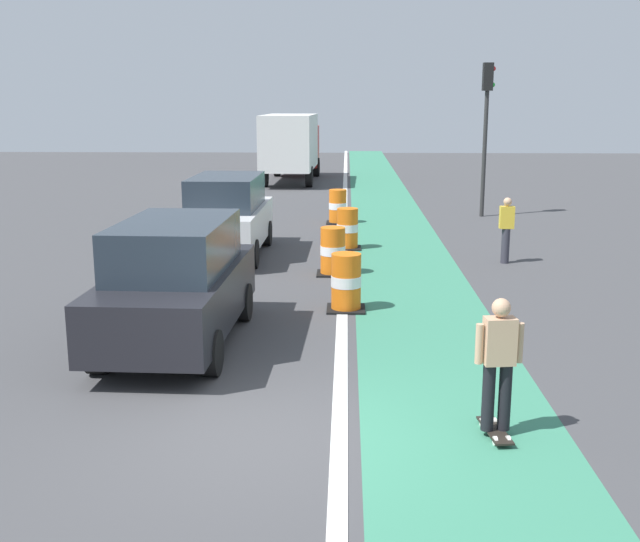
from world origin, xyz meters
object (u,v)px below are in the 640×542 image
at_px(parked_suv_nearest, 177,282).
at_px(traffic_barrel_front, 346,283).
at_px(skateboarder_on_lane, 498,363).
at_px(pedestrian_crossing, 506,228).
at_px(traffic_barrel_far, 338,207).
at_px(traffic_barrel_mid, 333,252).
at_px(parked_suv_second, 227,215).
at_px(traffic_barrel_back, 347,229).
at_px(delivery_truck_down_block, 291,144).
at_px(traffic_light_corner, 486,112).

bearing_deg(parked_suv_nearest, traffic_barrel_front, 38.48).
xyz_separation_m(skateboarder_on_lane, pedestrian_crossing, (2.10, 9.98, -0.05)).
xyz_separation_m(traffic_barrel_front, traffic_barrel_far, (-0.29, 10.51, 0.00)).
bearing_deg(traffic_barrel_front, traffic_barrel_mid, 95.79).
bearing_deg(skateboarder_on_lane, parked_suv_second, 114.30).
relative_size(parked_suv_nearest, traffic_barrel_front, 4.27).
xyz_separation_m(traffic_barrel_back, delivery_truck_down_block, (-2.71, 17.08, 1.31)).
height_order(parked_suv_second, delivery_truck_down_block, delivery_truck_down_block).
relative_size(delivery_truck_down_block, pedestrian_crossing, 4.76).
bearing_deg(parked_suv_nearest, traffic_barrel_back, 71.70).
distance_m(skateboarder_on_lane, traffic_light_corner, 18.13).
relative_size(parked_suv_nearest, delivery_truck_down_block, 0.61).
bearing_deg(traffic_barrel_front, delivery_truck_down_block, 96.59).
height_order(traffic_barrel_front, traffic_barrel_far, same).
bearing_deg(parked_suv_nearest, traffic_barrel_far, 79.08).
bearing_deg(parked_suv_second, delivery_truck_down_block, 88.87).
distance_m(parked_suv_second, traffic_barrel_mid, 3.48).
relative_size(parked_suv_nearest, parked_suv_second, 1.01).
relative_size(parked_suv_second, pedestrian_crossing, 2.87).
bearing_deg(pedestrian_crossing, traffic_light_corner, 84.39).
distance_m(parked_suv_nearest, traffic_barrel_back, 8.80).
distance_m(parked_suv_nearest, delivery_truck_down_block, 25.43).
xyz_separation_m(parked_suv_nearest, traffic_barrel_mid, (2.43, 5.21, -0.50)).
bearing_deg(traffic_barrel_far, parked_suv_second, -117.15).
height_order(parked_suv_second, traffic_barrel_front, parked_suv_second).
bearing_deg(traffic_barrel_mid, traffic_barrel_front, -84.21).
bearing_deg(parked_suv_second, pedestrian_crossing, -5.81).
distance_m(traffic_barrel_mid, pedestrian_crossing, 4.42).
xyz_separation_m(traffic_barrel_front, pedestrian_crossing, (3.88, 4.43, 0.33)).
height_order(skateboarder_on_lane, traffic_barrel_back, skateboarder_on_lane).
bearing_deg(parked_suv_second, traffic_barrel_front, -59.35).
height_order(traffic_barrel_mid, traffic_barrel_far, same).
bearing_deg(traffic_light_corner, skateboarder_on_lane, -99.16).
distance_m(skateboarder_on_lane, pedestrian_crossing, 10.19).
height_order(parked_suv_second, traffic_barrel_mid, parked_suv_second).
bearing_deg(traffic_light_corner, pedestrian_crossing, -95.61).
xyz_separation_m(traffic_barrel_mid, traffic_barrel_back, (0.33, 3.14, 0.00)).
height_order(traffic_barrel_far, pedestrian_crossing, pedestrian_crossing).
height_order(traffic_barrel_mid, traffic_barrel_back, same).
bearing_deg(delivery_truck_down_block, parked_suv_second, -91.13).
relative_size(parked_suv_nearest, traffic_light_corner, 0.91).
bearing_deg(traffic_barrel_mid, parked_suv_second, 142.48).
height_order(skateboarder_on_lane, traffic_light_corner, traffic_light_corner).
bearing_deg(pedestrian_crossing, traffic_barrel_front, -131.20).
height_order(traffic_barrel_far, traffic_light_corner, traffic_light_corner).
xyz_separation_m(skateboarder_on_lane, delivery_truck_down_block, (-4.47, 28.79, 0.94)).
height_order(traffic_barrel_front, traffic_barrel_back, same).
height_order(skateboarder_on_lane, parked_suv_second, parked_suv_second).
height_order(traffic_barrel_front, delivery_truck_down_block, delivery_truck_down_block).
distance_m(traffic_barrel_back, delivery_truck_down_block, 17.34).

